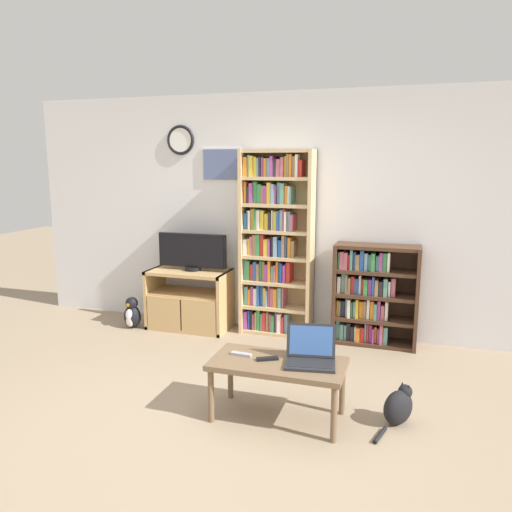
# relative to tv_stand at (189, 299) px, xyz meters

# --- Properties ---
(ground_plane) EXTENTS (18.00, 18.00, 0.00)m
(ground_plane) POSITION_rel_tv_stand_xyz_m (1.06, -1.94, -0.34)
(ground_plane) COLOR gray
(wall_back) EXTENTS (6.19, 0.09, 2.60)m
(wall_back) POSITION_rel_tv_stand_xyz_m (1.05, 0.31, 0.97)
(wall_back) COLOR silver
(wall_back) RESTS_ON ground_plane
(tv_stand) EXTENTS (0.91, 0.49, 0.67)m
(tv_stand) POSITION_rel_tv_stand_xyz_m (0.00, 0.00, 0.00)
(tv_stand) COLOR tan
(tv_stand) RESTS_ON ground_plane
(television) EXTENTS (0.80, 0.18, 0.42)m
(television) POSITION_rel_tv_stand_xyz_m (0.04, 0.03, 0.55)
(television) COLOR black
(television) RESTS_ON tv_stand
(bookshelf_tall) EXTENTS (0.78, 0.29, 2.00)m
(bookshelf_tall) POSITION_rel_tv_stand_xyz_m (0.95, 0.14, 0.67)
(bookshelf_tall) COLOR tan
(bookshelf_tall) RESTS_ON ground_plane
(bookshelf_short) EXTENTS (0.85, 0.32, 1.04)m
(bookshelf_short) POSITION_rel_tv_stand_xyz_m (1.99, 0.13, 0.18)
(bookshelf_short) COLOR #472D1E
(bookshelf_short) RESTS_ON ground_plane
(coffee_table) EXTENTS (0.97, 0.49, 0.44)m
(coffee_table) POSITION_rel_tv_stand_xyz_m (1.49, -1.67, 0.06)
(coffee_table) COLOR brown
(coffee_table) RESTS_ON ground_plane
(laptop) EXTENTS (0.40, 0.34, 0.26)m
(laptop) POSITION_rel_tv_stand_xyz_m (1.72, -1.62, 0.17)
(laptop) COLOR #232326
(laptop) RESTS_ON coffee_table
(remote_near_laptop) EXTENTS (0.16, 0.05, 0.02)m
(remote_near_laptop) POSITION_rel_tv_stand_xyz_m (1.20, -1.65, 0.12)
(remote_near_laptop) COLOR #99999E
(remote_near_laptop) RESTS_ON coffee_table
(remote_far_from_laptop) EXTENTS (0.16, 0.11, 0.02)m
(remote_far_from_laptop) POSITION_rel_tv_stand_xyz_m (1.41, -1.67, 0.12)
(remote_far_from_laptop) COLOR black
(remote_far_from_laptop) RESTS_ON coffee_table
(cat) EXTENTS (0.29, 0.48, 0.30)m
(cat) POSITION_rel_tv_stand_xyz_m (2.35, -1.49, -0.20)
(cat) COLOR black
(cat) RESTS_ON ground_plane
(penguin_figurine) EXTENTS (0.19, 0.17, 0.36)m
(penguin_figurine) POSITION_rel_tv_stand_xyz_m (-0.62, -0.21, -0.17)
(penguin_figurine) COLOR black
(penguin_figurine) RESTS_ON ground_plane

